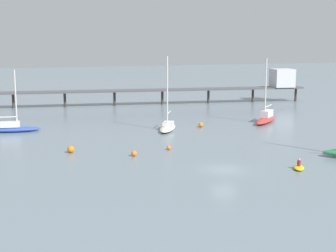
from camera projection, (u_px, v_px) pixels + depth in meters
ground_plane at (224, 170)px, 51.36m from camera, size 400.00×400.00×0.00m
pier at (188, 85)px, 103.20m from camera, size 80.41×13.50×6.98m
sailboat_cream at (168, 126)px, 73.53m from camera, size 5.04×7.15×10.84m
sailboat_blue at (14, 127)px, 72.08m from camera, size 7.50×2.59×8.96m
sailboat_red at (266, 118)px, 80.12m from camera, size 7.17×7.00×10.32m
dinghy_yellow at (299, 167)px, 51.49m from camera, size 2.05×2.53×1.14m
mooring_buoy_far at (201, 125)px, 76.06m from camera, size 0.74×0.74×0.74m
mooring_buoy_inner at (169, 148)px, 60.50m from camera, size 0.53×0.53×0.53m
mooring_buoy_outer at (71, 149)px, 58.89m from camera, size 0.85×0.85×0.85m
mooring_buoy_near at (134, 153)px, 57.19m from camera, size 0.66×0.66×0.66m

